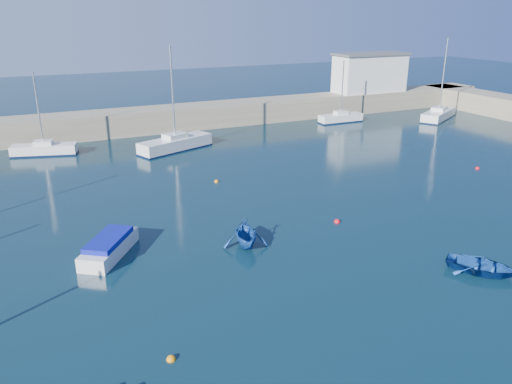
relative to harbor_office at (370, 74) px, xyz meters
name	(u,v)px	position (x,y,z in m)	size (l,w,h in m)	color
ground	(459,364)	(-30.00, -46.00, -5.10)	(220.00, 220.00, 0.00)	#0B2431
back_wall	(159,119)	(-30.00, 0.00, -3.80)	(96.00, 4.50, 2.60)	gray
harbor_office	(370,74)	(0.00, 0.00, 0.00)	(10.00, 4.00, 5.00)	silver
sailboat_5	(44,149)	(-43.03, -5.91, -4.53)	(6.28, 3.27, 7.98)	silver
sailboat_6	(175,144)	(-30.91, -9.62, -4.42)	(8.09, 4.88, 10.23)	silver
sailboat_7	(341,118)	(-8.09, -5.29, -4.54)	(5.74, 1.62, 7.61)	silver
sailboat_8	(439,114)	(4.53, -9.11, -4.47)	(7.90, 5.77, 10.16)	silver
motorboat_1	(109,247)	(-40.96, -30.49, -4.57)	(3.99, 4.74, 1.14)	silver
dinghy_center	(481,266)	(-23.28, -41.00, -4.73)	(2.54, 3.56, 0.74)	#16479A
dinghy_left	(245,233)	(-33.40, -32.69, -4.28)	(2.69, 3.11, 1.64)	#16479A
buoy_0	(171,360)	(-40.32, -40.92, -5.10)	(0.39, 0.39, 0.39)	orange
buoy_1	(337,222)	(-26.43, -32.01, -5.10)	(0.43, 0.43, 0.43)	red
buoy_3	(217,182)	(-30.74, -20.79, -5.10)	(0.39, 0.39, 0.39)	orange
buoy_4	(477,169)	(-8.35, -27.23, -5.10)	(0.40, 0.40, 0.40)	red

